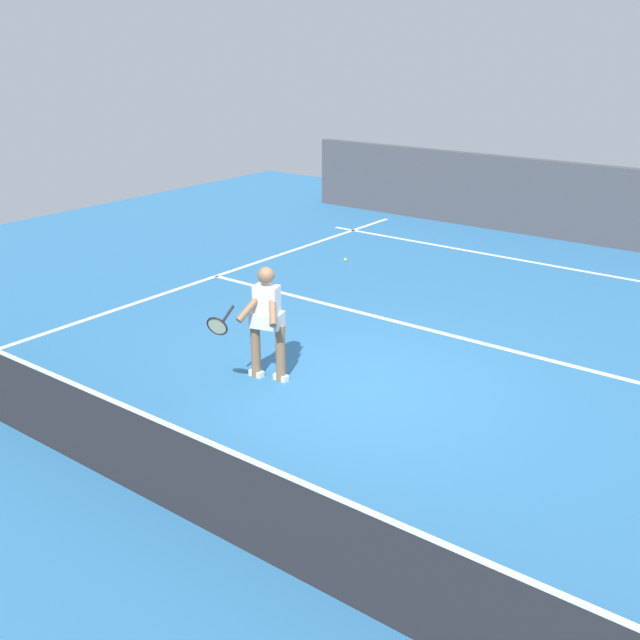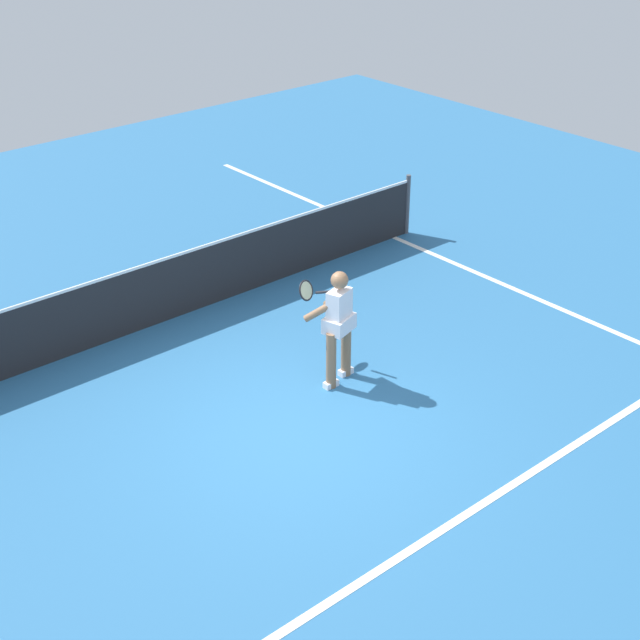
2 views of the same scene
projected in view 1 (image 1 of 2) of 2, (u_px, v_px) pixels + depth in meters
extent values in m
plane|color=teal|center=(363.00, 386.00, 9.71)|extent=(24.36, 24.36, 0.00)
cube|color=#47474C|center=(598.00, 205.00, 16.16)|extent=(14.90, 0.24, 1.73)
cube|color=white|center=(556.00, 266.00, 14.82)|extent=(10.90, 0.10, 0.01)
cube|color=white|center=(447.00, 334.00, 11.41)|extent=(9.90, 0.10, 0.01)
cube|color=white|center=(120.00, 308.00, 12.51)|extent=(0.10, 16.74, 0.01)
cube|color=#232326|center=(162.00, 466.00, 7.01)|extent=(10.42, 0.02, 0.94)
cube|color=white|center=(158.00, 420.00, 6.84)|extent=(10.42, 0.02, 0.04)
cylinder|color=#8C6647|center=(281.00, 353.00, 9.74)|extent=(0.13, 0.13, 0.78)
cylinder|color=#8C6647|center=(256.00, 349.00, 9.86)|extent=(0.13, 0.13, 0.78)
cube|color=white|center=(281.00, 377.00, 9.87)|extent=(0.20, 0.10, 0.08)
cube|color=white|center=(257.00, 373.00, 9.99)|extent=(0.20, 0.10, 0.08)
cube|color=white|center=(267.00, 305.00, 9.57)|extent=(0.36, 0.28, 0.52)
cube|color=white|center=(267.00, 319.00, 9.64)|extent=(0.46, 0.38, 0.20)
sphere|color=#8C6647|center=(266.00, 275.00, 9.43)|extent=(0.22, 0.22, 0.22)
cylinder|color=#8C6647|center=(273.00, 309.00, 9.38)|extent=(0.38, 0.42, 0.37)
cylinder|color=#8C6647|center=(251.00, 306.00, 9.48)|extent=(0.16, 0.49, 0.37)
cylinder|color=black|center=(228.00, 314.00, 9.33)|extent=(0.12, 0.29, 0.14)
torus|color=black|center=(217.00, 326.00, 9.08)|extent=(0.31, 0.20, 0.28)
cylinder|color=beige|center=(217.00, 326.00, 9.08)|extent=(0.26, 0.15, 0.23)
sphere|color=#D1E533|center=(346.00, 260.00, 15.16)|extent=(0.07, 0.07, 0.07)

